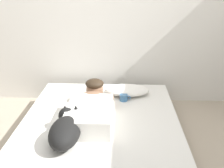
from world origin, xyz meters
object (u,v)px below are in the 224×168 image
(person_lying, at_px, (91,108))
(coffee_cup, at_px, (124,98))
(pillow, at_px, (127,90))
(dog, at_px, (65,130))
(cell_phone, at_px, (83,135))
(bed, at_px, (101,130))

(person_lying, relative_size, coffee_cup, 7.36)
(coffee_cup, bearing_deg, pillow, 78.96)
(dog, bearing_deg, cell_phone, 34.09)
(bed, height_order, cell_phone, cell_phone)
(bed, relative_size, pillow, 3.70)
(pillow, bearing_deg, bed, -113.68)
(person_lying, xyz_separation_m, coffee_cup, (0.32, 0.41, -0.07))
(person_lying, height_order, cell_phone, person_lying)
(person_lying, bearing_deg, dog, -111.69)
(pillow, distance_m, cell_phone, 1.01)
(coffee_cup, relative_size, cell_phone, 0.89)
(bed, distance_m, coffee_cup, 0.51)
(person_lying, bearing_deg, pillow, 58.80)
(cell_phone, bearing_deg, dog, -145.91)
(person_lying, height_order, coffee_cup, person_lying)
(bed, bearing_deg, person_lying, 174.48)
(pillow, distance_m, coffee_cup, 0.18)
(coffee_cup, xyz_separation_m, cell_phone, (-0.36, -0.76, -0.03))
(pillow, relative_size, dog, 0.90)
(dog, bearing_deg, pillow, 62.64)
(bed, distance_m, person_lying, 0.27)
(cell_phone, bearing_deg, pillow, 66.97)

